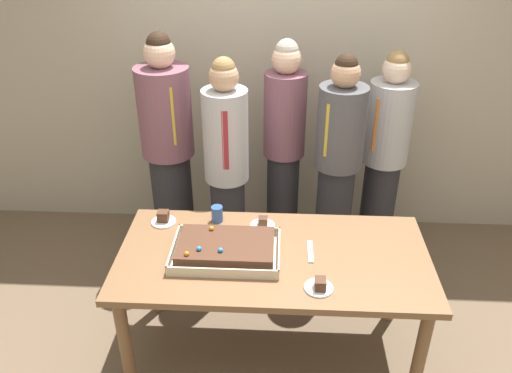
{
  "coord_description": "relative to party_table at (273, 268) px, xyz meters",
  "views": [
    {
      "loc": [
        0.02,
        -2.29,
        2.53
      ],
      "look_at": [
        -0.11,
        0.15,
        1.12
      ],
      "focal_mm": 35.91,
      "sensor_mm": 36.0,
      "label": 1
    }
  ],
  "objects": [
    {
      "name": "plated_slice_far_left",
      "position": [
        -0.07,
        0.28,
        0.11
      ],
      "size": [
        0.15,
        0.15,
        0.06
      ],
      "color": "white",
      "rests_on": "party_table"
    },
    {
      "name": "cake_server_utensil",
      "position": [
        0.21,
        0.03,
        0.1
      ],
      "size": [
        0.03,
        0.2,
        0.01
      ],
      "primitive_type": "cube",
      "color": "silver",
      "rests_on": "party_table"
    },
    {
      "name": "plated_slice_near_left",
      "position": [
        0.24,
        -0.28,
        0.12
      ],
      "size": [
        0.15,
        0.15,
        0.07
      ],
      "color": "white",
      "rests_on": "party_table"
    },
    {
      "name": "drink_cup_nearest",
      "position": [
        -0.35,
        0.32,
        0.15
      ],
      "size": [
        0.07,
        0.07,
        0.1
      ],
      "primitive_type": "cylinder",
      "color": "#2D5199",
      "rests_on": "party_table"
    },
    {
      "name": "person_far_right_suit",
      "position": [
        0.05,
        1.11,
        0.22
      ],
      "size": [
        0.3,
        0.3,
        1.7
      ],
      "rotation": [
        0.0,
        0.0,
        -1.84
      ],
      "color": "#28282D",
      "rests_on": "ground_plane"
    },
    {
      "name": "sheet_cake",
      "position": [
        -0.26,
        -0.02,
        0.14
      ],
      "size": [
        0.6,
        0.4,
        0.11
      ],
      "color": "beige",
      "rests_on": "party_table"
    },
    {
      "name": "person_striped_tie_right",
      "position": [
        -0.78,
        0.99,
        0.23
      ],
      "size": [
        0.37,
        0.37,
        1.76
      ],
      "rotation": [
        0.0,
        0.0,
        -1.1
      ],
      "color": "#28282D",
      "rests_on": "ground_plane"
    },
    {
      "name": "person_left_edge_reaching",
      "position": [
        -0.34,
        0.78,
        0.2
      ],
      "size": [
        0.3,
        0.3,
        1.67
      ],
      "rotation": [
        0.0,
        0.0,
        -1.48
      ],
      "color": "#28282D",
      "rests_on": "ground_plane"
    },
    {
      "name": "plated_slice_near_right",
      "position": [
        -0.68,
        0.29,
        0.12
      ],
      "size": [
        0.15,
        0.15,
        0.07
      ],
      "color": "white",
      "rests_on": "party_table"
    },
    {
      "name": "ground_plane",
      "position": [
        0.0,
        0.0,
        -0.68
      ],
      "size": [
        12.0,
        12.0,
        0.0
      ],
      "primitive_type": "plane",
      "color": "brown"
    },
    {
      "name": "person_serving_front",
      "position": [
        0.79,
        1.13,
        0.17
      ],
      "size": [
        0.32,
        0.32,
        1.63
      ],
      "rotation": [
        0.0,
        0.0,
        -2.31
      ],
      "color": "#28282D",
      "rests_on": "ground_plane"
    },
    {
      "name": "person_green_shirt_behind",
      "position": [
        0.42,
        0.85,
        0.2
      ],
      "size": [
        0.32,
        0.32,
        1.68
      ],
      "rotation": [
        0.0,
        0.0,
        -2.23
      ],
      "color": "#28282D",
      "rests_on": "ground_plane"
    },
    {
      "name": "interior_back_panel",
      "position": [
        0.0,
        1.6,
        0.82
      ],
      "size": [
        8.0,
        0.12,
        3.0
      ],
      "primitive_type": "cube",
      "color": "#B2A893",
      "rests_on": "ground_plane"
    },
    {
      "name": "party_table",
      "position": [
        0.0,
        0.0,
        0.0
      ],
      "size": [
        1.75,
        0.85,
        0.77
      ],
      "color": "brown",
      "rests_on": "ground_plane"
    }
  ]
}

